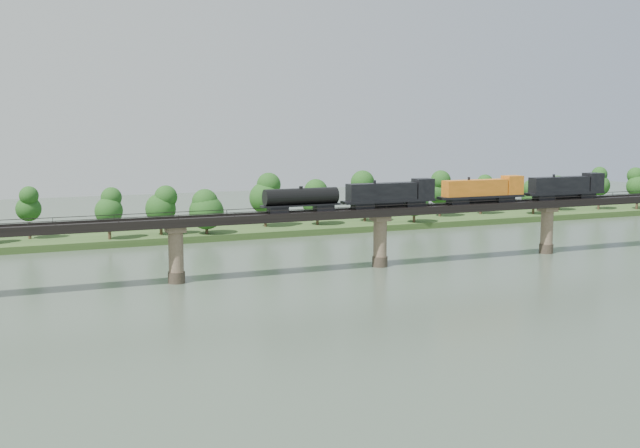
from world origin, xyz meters
name	(u,v)px	position (x,y,z in m)	size (l,w,h in m)	color
ground	(466,298)	(0.00, 0.00, 0.00)	(400.00, 400.00, 0.00)	#364537
far_bank	(281,228)	(0.00, 85.00, 0.80)	(300.00, 24.00, 1.60)	#2C481D
bridge	(380,239)	(0.00, 30.00, 5.46)	(236.00, 30.00, 11.50)	#473A2D
bridge_superstructure	(380,206)	(0.00, 30.00, 11.79)	(220.00, 4.90, 0.75)	black
far_treeline	(256,199)	(-8.21, 80.52, 8.83)	(289.06, 17.54, 13.60)	#382619
freight_train	(452,192)	(16.15, 30.00, 14.07)	(78.10, 3.04, 5.38)	black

